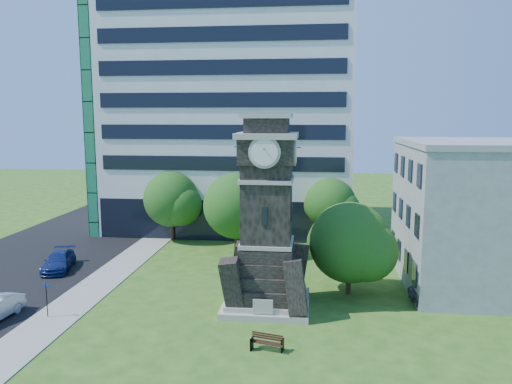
# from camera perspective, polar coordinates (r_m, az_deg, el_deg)

# --- Properties ---
(ground) EXTENTS (160.00, 160.00, 0.00)m
(ground) POSITION_cam_1_polar(r_m,az_deg,el_deg) (31.46, -4.74, -13.94)
(ground) COLOR #2C5518
(ground) RESTS_ON ground
(sidewalk) EXTENTS (3.00, 70.00, 0.06)m
(sidewalk) POSITION_cam_1_polar(r_m,az_deg,el_deg) (38.72, -17.37, -9.88)
(sidewalk) COLOR gray
(sidewalk) RESTS_ON ground
(clock_tower) EXTENTS (5.40, 5.40, 12.22)m
(clock_tower) POSITION_cam_1_polar(r_m,az_deg,el_deg) (31.34, 1.25, -3.86)
(clock_tower) COLOR #B3AC9C
(clock_tower) RESTS_ON ground
(office_tall) EXTENTS (26.20, 15.11, 28.60)m
(office_tall) POSITION_cam_1_polar(r_m,az_deg,el_deg) (55.10, -2.91, 10.87)
(office_tall) COLOR white
(office_tall) RESTS_ON ground
(car_street_north) EXTENTS (3.09, 5.13, 1.39)m
(car_street_north) POSITION_cam_1_polar(r_m,az_deg,el_deg) (42.90, -21.62, -7.36)
(car_street_north) COLOR navy
(car_street_north) RESTS_ON ground
(car_east_lot) EXTENTS (5.23, 2.86, 1.39)m
(car_east_lot) POSITION_cam_1_polar(r_m,az_deg,el_deg) (35.01, 21.24, -10.92)
(car_east_lot) COLOR #4B4B50
(car_east_lot) RESTS_ON ground
(park_bench) EXTENTS (1.70, 0.45, 0.88)m
(park_bench) POSITION_cam_1_polar(r_m,az_deg,el_deg) (27.07, 1.28, -16.73)
(park_bench) COLOR black
(park_bench) RESTS_ON ground
(street_sign) EXTENTS (0.52, 0.05, 2.18)m
(street_sign) POSITION_cam_1_polar(r_m,az_deg,el_deg) (33.16, -22.82, -10.89)
(street_sign) COLOR black
(street_sign) RESTS_ON ground
(tree_nw) EXTENTS (5.95, 5.41, 6.80)m
(tree_nw) POSITION_cam_1_polar(r_m,az_deg,el_deg) (49.28, -9.55, -0.99)
(tree_nw) COLOR #332114
(tree_nw) RESTS_ON ground
(tree_nc) EXTENTS (6.36, 5.79, 7.29)m
(tree_nc) POSITION_cam_1_polar(r_m,az_deg,el_deg) (43.39, -2.14, -1.79)
(tree_nc) COLOR #332114
(tree_nc) RESTS_ON ground
(tree_ne) EXTENTS (5.28, 4.80, 6.39)m
(tree_ne) POSITION_cam_1_polar(r_m,az_deg,el_deg) (47.36, 8.55, -1.48)
(tree_ne) COLOR #332114
(tree_ne) RESTS_ON ground
(tree_east) EXTENTS (6.06, 5.51, 6.38)m
(tree_east) POSITION_cam_1_polar(r_m,az_deg,el_deg) (34.56, 10.76, -5.90)
(tree_east) COLOR #332114
(tree_east) RESTS_ON ground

